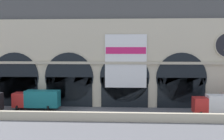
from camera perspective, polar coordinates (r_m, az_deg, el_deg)
name	(u,v)px	position (r m, az deg, el deg)	size (l,w,h in m)	color
ground_plane	(93,114)	(43.73, -3.84, -8.81)	(200.00, 200.00, 0.00)	slate
quay_parapet_wall	(89,117)	(39.28, -4.67, -9.39)	(90.00, 0.70, 1.25)	beige
station_building	(98,52)	(49.54, -2.84, 3.69)	(49.28, 4.41, 19.56)	beige
box_truck_midwest	(37,99)	(47.90, -14.95, -5.71)	(7.50, 2.91, 3.12)	red
box_truck_east	(220,104)	(44.82, 20.99, -6.55)	(7.50, 2.91, 3.12)	red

